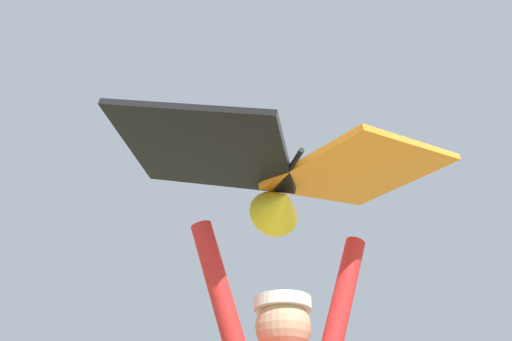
# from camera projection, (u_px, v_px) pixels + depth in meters

# --- Properties ---
(held_stunt_kite) EXTENTS (1.68, 1.02, 0.39)m
(held_stunt_kite) POSITION_uv_depth(u_px,v_px,m) (284.00, 173.00, 2.47)
(held_stunt_kite) COLOR black
(distant_kite_orange_low_right) EXTENTS (0.56, 0.57, 0.19)m
(distant_kite_orange_low_right) POSITION_uv_depth(u_px,v_px,m) (211.00, 171.00, 30.19)
(distant_kite_orange_low_right) COLOR orange
(distant_kite_white_low_left) EXTENTS (1.18, 1.14, 1.83)m
(distant_kite_white_low_left) POSITION_uv_depth(u_px,v_px,m) (362.00, 136.00, 28.06)
(distant_kite_white_low_left) COLOR white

